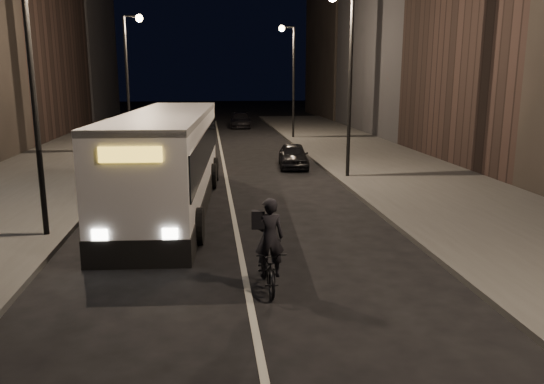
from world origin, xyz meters
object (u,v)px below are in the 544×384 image
object	(u,v)px
streetlight_right_far	(290,67)
cyclist_on_bicycle	(269,259)
car_mid	(184,133)
streetlight_left_far	(131,65)
streetlight_right_mid	(345,61)
car_near	(293,156)
city_bus	(169,156)
streetlight_left_near	(40,52)
car_far	(241,120)

from	to	relation	value
streetlight_right_far	cyclist_on_bicycle	world-z (taller)	streetlight_right_far
car_mid	streetlight_left_far	bearing A→B (deg)	58.80
streetlight_right_mid	streetlight_left_far	world-z (taller)	same
streetlight_right_mid	streetlight_right_far	xyz separation A→B (m)	(0.00, 16.00, 0.00)
streetlight_right_mid	cyclist_on_bicycle	size ratio (longest dim) A/B	3.76
car_near	car_mid	distance (m)	13.21
city_bus	car_near	bearing A→B (deg)	57.43
streetlight_left_far	car_mid	size ratio (longest dim) A/B	1.96
streetlight_left_near	car_far	world-z (taller)	streetlight_left_near
streetlight_left_near	streetlight_left_far	size ratio (longest dim) A/B	1.00
streetlight_right_mid	streetlight_left_far	distance (m)	14.62
car_far	streetlight_right_mid	bearing A→B (deg)	-79.58
car_near	car_mid	bearing A→B (deg)	123.25
city_bus	car_mid	bearing A→B (deg)	94.72
streetlight_left_near	car_near	bearing A→B (deg)	52.13
car_mid	car_far	size ratio (longest dim) A/B	0.89
streetlight_left_far	car_near	world-z (taller)	streetlight_left_far
car_near	streetlight_right_mid	bearing A→B (deg)	-58.14
streetlight_left_near	city_bus	world-z (taller)	streetlight_left_near
streetlight_right_far	city_bus	distance (m)	22.07
streetlight_right_mid	city_bus	world-z (taller)	streetlight_right_mid
cyclist_on_bicycle	car_far	xyz separation A→B (m)	(1.73, 38.22, -0.04)
streetlight_left_far	car_far	world-z (taller)	streetlight_left_far
streetlight_right_far	car_mid	xyz separation A→B (m)	(-7.90, -0.83, -4.68)
streetlight_right_mid	car_near	xyz separation A→B (m)	(-1.73, 3.49, -4.73)
streetlight_left_far	cyclist_on_bicycle	xyz separation A→B (m)	(5.81, -22.50, -4.64)
city_bus	car_mid	world-z (taller)	city_bus
car_far	streetlight_left_far	bearing A→B (deg)	-112.14
streetlight_right_far	streetlight_left_far	distance (m)	12.24
city_bus	car_near	world-z (taller)	city_bus
streetlight_left_far	car_near	bearing A→B (deg)	-36.10
car_near	streetlight_right_far	bearing A→B (deg)	87.56
streetlight_right_far	city_bus	xyz separation A→B (m)	(-7.56, -20.45, -3.47)
streetlight_right_far	streetlight_left_far	world-z (taller)	same
cyclist_on_bicycle	streetlight_left_far	bearing A→B (deg)	102.84
streetlight_right_mid	streetlight_right_far	size ratio (longest dim) A/B	1.00
streetlight_right_mid	car_mid	size ratio (longest dim) A/B	1.96
car_near	streetlight_left_far	bearing A→B (deg)	149.34
city_bus	cyclist_on_bicycle	xyz separation A→B (m)	(2.70, -8.06, -1.17)
streetlight_right_far	car_near	size ratio (longest dim) A/B	2.21
streetlight_left_far	car_near	xyz separation A→B (m)	(8.93, -6.51, -4.73)
streetlight_left_near	car_far	xyz separation A→B (m)	(7.54, 33.72, -4.69)
streetlight_left_near	car_near	size ratio (longest dim) A/B	2.21
streetlight_left_far	cyclist_on_bicycle	world-z (taller)	streetlight_left_far
city_bus	streetlight_right_far	bearing A→B (deg)	73.44
streetlight_left_near	city_bus	bearing A→B (deg)	48.85
city_bus	car_near	size ratio (longest dim) A/B	3.54
cyclist_on_bicycle	car_near	xyz separation A→B (m)	(3.12, 15.99, -0.09)
streetlight_left_near	streetlight_left_far	bearing A→B (deg)	90.00
streetlight_left_near	car_near	world-z (taller)	streetlight_left_near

